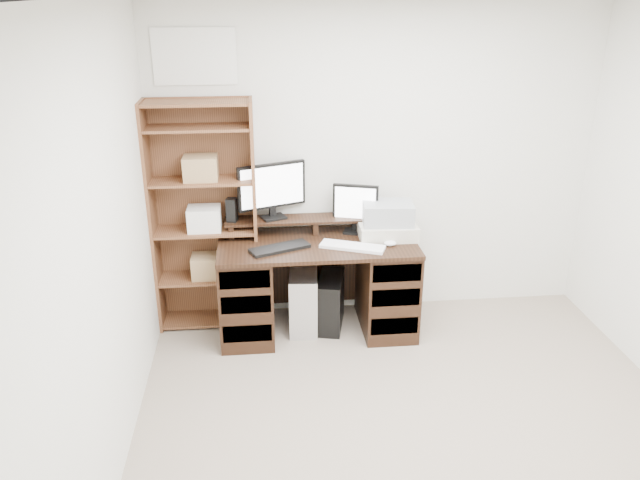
{
  "coord_description": "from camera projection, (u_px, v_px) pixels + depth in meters",
  "views": [
    {
      "loc": [
        -0.92,
        -2.71,
        2.55
      ],
      "look_at": [
        -0.5,
        1.43,
        0.85
      ],
      "focal_mm": 35.0,
      "sensor_mm": 36.0,
      "label": 1
    }
  ],
  "objects": [
    {
      "name": "tower_silver",
      "position": [
        304.0,
        298.0,
        4.97
      ],
      "size": [
        0.26,
        0.5,
        0.49
      ],
      "primitive_type": "cube",
      "rotation": [
        0.0,
        0.0,
        -0.09
      ],
      "color": "silver",
      "rests_on": "ground"
    },
    {
      "name": "bookshelf",
      "position": [
        204.0,
        215.0,
        4.78
      ],
      "size": [
        0.8,
        0.3,
        1.8
      ],
      "color": "brown",
      "rests_on": "ground"
    },
    {
      "name": "basket",
      "position": [
        388.0,
        213.0,
        4.76
      ],
      "size": [
        0.4,
        0.3,
        0.16
      ],
      "primitive_type": "cube",
      "rotation": [
        0.0,
        0.0,
        -0.08
      ],
      "color": "#94999D",
      "rests_on": "printer"
    },
    {
      "name": "monitor_wide",
      "position": [
        272.0,
        188.0,
        4.78
      ],
      "size": [
        0.53,
        0.23,
        0.43
      ],
      "rotation": [
        0.0,
        0.0,
        0.36
      ],
      "color": "black",
      "rests_on": "riser_shelf"
    },
    {
      "name": "printer",
      "position": [
        387.0,
        230.0,
        4.81
      ],
      "size": [
        0.45,
        0.34,
        0.11
      ],
      "primitive_type": "cube",
      "rotation": [
        0.0,
        0.0,
        -0.02
      ],
      "color": "beige",
      "rests_on": "desk"
    },
    {
      "name": "speaker",
      "position": [
        232.0,
        210.0,
        4.76
      ],
      "size": [
        0.09,
        0.09,
        0.18
      ],
      "primitive_type": "cube",
      "rotation": [
        0.0,
        0.0,
        -0.27
      ],
      "color": "black",
      "rests_on": "riser_shelf"
    },
    {
      "name": "desk",
      "position": [
        317.0,
        284.0,
        4.87
      ],
      "size": [
        1.5,
        0.7,
        0.75
      ],
      "color": "black",
      "rests_on": "ground"
    },
    {
      "name": "monitor_small",
      "position": [
        355.0,
        207.0,
        4.84
      ],
      "size": [
        0.35,
        0.17,
        0.39
      ],
      "rotation": [
        0.0,
        0.0,
        -0.3
      ],
      "color": "black",
      "rests_on": "desk"
    },
    {
      "name": "keyboard_white",
      "position": [
        352.0,
        247.0,
        4.61
      ],
      "size": [
        0.5,
        0.31,
        0.02
      ],
      "primitive_type": "cube",
      "rotation": [
        0.0,
        0.0,
        -0.39
      ],
      "color": "white",
      "rests_on": "desk"
    },
    {
      "name": "mouse",
      "position": [
        390.0,
        243.0,
        4.65
      ],
      "size": [
        0.11,
        0.08,
        0.04
      ],
      "primitive_type": "ellipsoid",
      "rotation": [
        0.0,
        0.0,
        0.23
      ],
      "color": "silver",
      "rests_on": "desk"
    },
    {
      "name": "keyboard_black",
      "position": [
        280.0,
        248.0,
        4.58
      ],
      "size": [
        0.47,
        0.3,
        0.02
      ],
      "primitive_type": "cube",
      "rotation": [
        0.0,
        0.0,
        0.39
      ],
      "color": "black",
      "rests_on": "desk"
    },
    {
      "name": "riser_shelf",
      "position": [
        315.0,
        221.0,
        4.89
      ],
      "size": [
        1.4,
        0.22,
        0.12
      ],
      "color": "black",
      "rests_on": "desk"
    },
    {
      "name": "tower_black",
      "position": [
        331.0,
        302.0,
        4.97
      ],
      "size": [
        0.27,
        0.46,
        0.43
      ],
      "rotation": [
        0.0,
        0.0,
        -0.21
      ],
      "color": "black",
      "rests_on": "ground"
    },
    {
      "name": "room",
      "position": [
        449.0,
        270.0,
        3.08
      ],
      "size": [
        3.54,
        4.04,
        2.54
      ],
      "color": "gray",
      "rests_on": "ground"
    }
  ]
}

